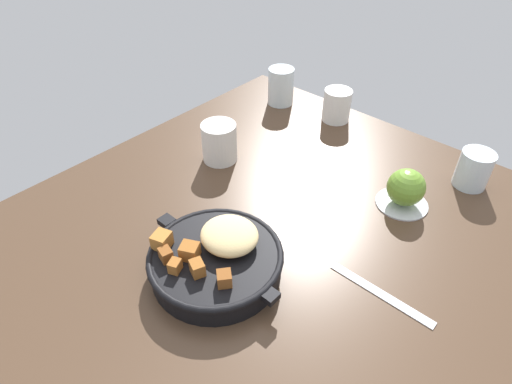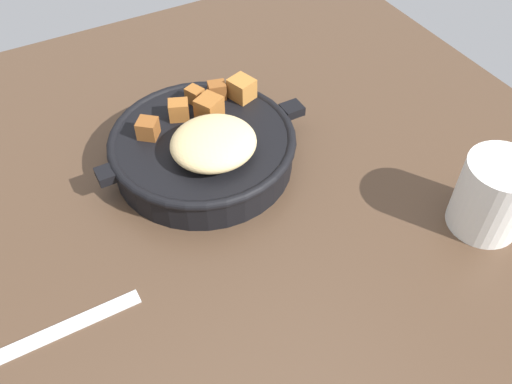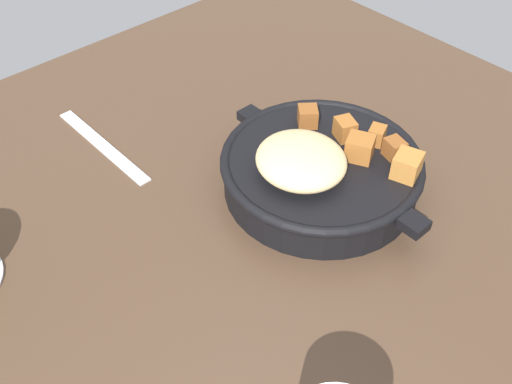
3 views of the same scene
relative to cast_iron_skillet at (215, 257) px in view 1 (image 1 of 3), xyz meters
The scene contains 9 objects.
ground_plane 13.47cm from the cast_iron_skillet, 88.09° to the left, with size 92.09×102.80×2.40cm, color #473323.
cast_iron_skillet is the anchor object (origin of this frame).
saucer_plate 40.33cm from the cast_iron_skillet, 67.13° to the left, with size 10.46×10.46×0.60cm, color #B7BABF.
red_apple 40.26cm from the cast_iron_skillet, 67.13° to the left, with size 7.49×7.49×7.49cm, color olive.
butter_knife 27.88cm from the cast_iron_skillet, 31.01° to the left, with size 18.48×1.60×0.36cm, color silver.
ceramic_mug_white 33.07cm from the cast_iron_skillet, 134.27° to the left, with size 7.86×7.86×8.99cm, color silver.
white_creamer_pitcher 57.95cm from the cast_iron_skillet, 103.42° to the left, with size 7.05×7.05×8.27cm, color white.
water_glass_short 57.32cm from the cast_iron_skillet, 66.13° to the left, with size 6.80×6.80×8.07cm, color silver.
water_glass_tall 61.66cm from the cast_iron_skillet, 119.14° to the left, with size 6.96×6.96×9.94cm, color silver.
Camera 1 is at (37.66, -44.84, 57.97)cm, focal length 30.52 mm.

